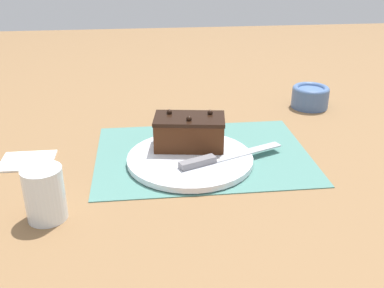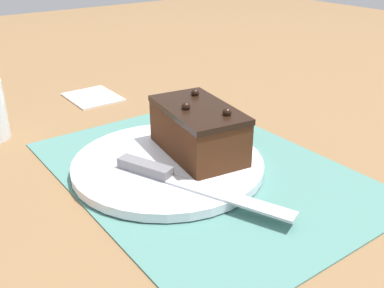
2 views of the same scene
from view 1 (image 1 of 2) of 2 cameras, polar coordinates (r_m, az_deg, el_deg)
The scene contains 8 objects.
ground_plane at distance 0.98m, azimuth 1.35°, elevation -1.38°, with size 3.00×3.00×0.00m, color olive.
placemat_woven at distance 0.98m, azimuth 1.35°, elevation -1.27°, with size 0.46×0.34×0.00m, color slate.
cake_plate at distance 0.94m, azimuth -0.25°, elevation -1.90°, with size 0.26×0.26×0.01m.
chocolate_cake at distance 0.97m, azimuth -0.33°, elevation 1.57°, with size 0.16×0.11×0.08m.
serving_knife at distance 0.92m, azimuth 2.94°, elevation -1.88°, with size 0.23×0.11×0.01m.
drinking_glass at distance 0.79m, azimuth -18.21°, elevation -6.04°, with size 0.07×0.07×0.09m.
small_bowl at distance 1.29m, azimuth 14.78°, elevation 5.91°, with size 0.10×0.10×0.06m.
folded_napkin at distance 1.01m, azimuth -20.17°, elevation -1.94°, with size 0.11×0.09×0.01m, color white.
Camera 1 is at (-0.12, -0.87, 0.43)m, focal length 42.00 mm.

